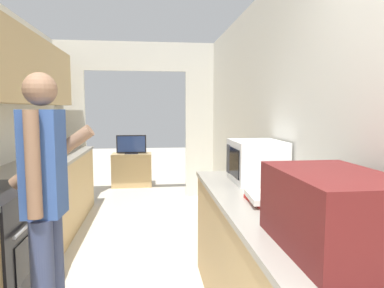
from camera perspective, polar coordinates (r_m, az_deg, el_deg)
wall_right at (r=2.73m, az=15.63°, el=1.45°), size 0.06×7.24×2.50m
wall_far_with_doorway at (r=5.57m, az=-9.29°, el=5.65°), size 2.90×0.06×2.50m
counter_left at (r=4.05m, az=-23.87°, el=-9.01°), size 0.62×3.63×0.89m
counter_right at (r=2.30m, az=12.74°, el=-20.16°), size 0.62×2.14×0.89m
person at (r=2.21m, az=-23.28°, el=-9.29°), size 0.53×0.39×1.66m
suitcase at (r=1.50m, az=22.34°, el=-10.25°), size 0.39×0.64×0.31m
microwave at (r=2.69m, az=10.68°, el=-2.82°), size 0.38×0.46×0.32m
book_stack at (r=2.11m, az=12.21°, el=-8.83°), size 0.23×0.31×0.06m
tv_cabinet at (r=6.56m, az=-9.97°, el=-4.24°), size 0.73×0.42×0.61m
television at (r=6.45m, az=-10.07°, el=-0.12°), size 0.55×0.16×0.35m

